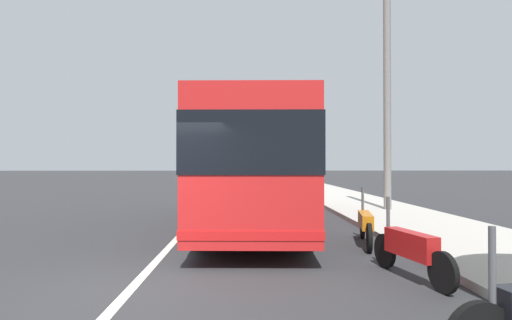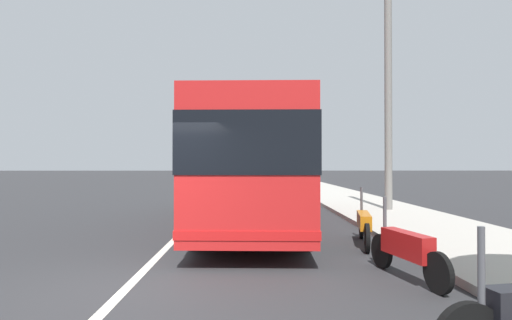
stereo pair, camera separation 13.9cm
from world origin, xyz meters
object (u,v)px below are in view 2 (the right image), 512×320
Objects in this scene: car_side_street at (253,178)px; utility_pole at (388,95)px; coach_bus at (255,163)px; car_oncoming at (253,174)px; motorcycle_angled at (364,224)px; motorcycle_by_tree at (406,250)px; car_ahead_same_lane at (210,174)px.

car_side_street is 18.96m from utility_pole.
coach_bus reaches higher than car_oncoming.
coach_bus is at bearing -177.46° from car_oncoming.
motorcycle_angled is at bearing -173.82° from car_oncoming.
utility_pole reaches higher than coach_bus.
utility_pole is (-31.92, -4.74, 3.66)m from car_oncoming.
motorcycle_by_tree is (-5.77, -2.29, -1.36)m from coach_bus.
motorcycle_by_tree is at bearing 163.12° from utility_pole.
coach_bus is 6.33m from utility_pole.
car_oncoming is at bearing 1.88° from coach_bus.
motorcycle_angled is 7.60m from utility_pole.
motorcycle_angled is 37.98m from car_oncoming.
car_oncoming is (37.91, 2.18, 0.24)m from motorcycle_angled.
motorcycle_angled is at bearing 9.10° from car_ahead_same_lane.
utility_pole is (8.78, -2.66, 3.90)m from motorcycle_by_tree.
motorcycle_angled is 35.81m from car_ahead_same_lane.
car_side_street is 1.02× the size of car_oncoming.
motorcycle_by_tree is 0.91× the size of motorcycle_angled.
car_oncoming reaches higher than motorcycle_by_tree.
utility_pole is at bearing -29.28° from motorcycle_by_tree.
car_ahead_same_lane is 1.12× the size of car_oncoming.
car_oncoming is (13.95, -0.09, 0.01)m from car_side_street.
motorcycle_by_tree is 40.76m from car_oncoming.
motorcycle_angled is 0.57× the size of car_oncoming.
car_oncoming is (40.70, 2.08, 0.24)m from motorcycle_by_tree.
car_side_street is at bearing 1.89° from coach_bus.
car_ahead_same_lane is (11.21, 4.51, 0.01)m from car_side_street.
car_side_street reaches higher than motorcycle_angled.
car_ahead_same_lane reaches higher than car_oncoming.
utility_pole reaches higher than motorcycle_angled.
car_side_street is 0.47× the size of utility_pole.
car_ahead_same_lane reaches higher than car_side_street.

